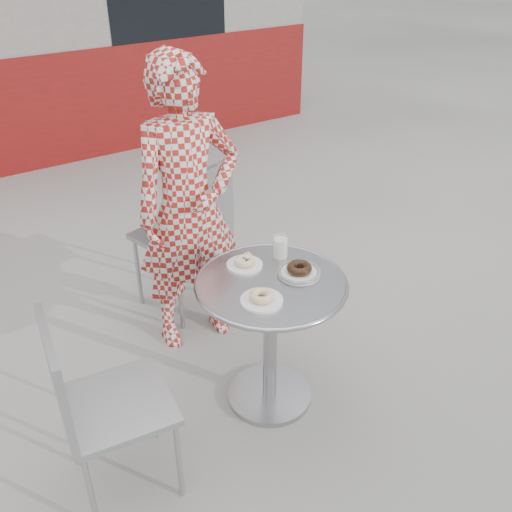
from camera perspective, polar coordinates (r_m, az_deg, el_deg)
ground at (r=2.86m, az=1.09°, el=-14.26°), size 60.00×60.00×0.00m
bistro_table at (r=2.55m, az=1.48°, el=-5.67°), size 0.67×0.67×0.68m
chair_far at (r=3.36m, az=-7.22°, el=-0.70°), size 0.53×0.53×0.91m
chair_left at (r=2.43m, az=-13.49°, el=-17.16°), size 0.45×0.45×0.84m
seated_person at (r=2.88m, az=-6.76°, el=4.71°), size 0.59×0.41×1.54m
plate_far at (r=2.56m, az=-1.13°, el=-0.64°), size 0.16×0.16×0.04m
plate_near at (r=2.32m, az=0.57°, el=-4.25°), size 0.18×0.18×0.04m
plate_checker at (r=2.50m, az=4.33°, el=-1.50°), size 0.19×0.19×0.05m
milk_cup at (r=2.61m, az=2.47°, el=0.91°), size 0.07×0.07×0.11m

